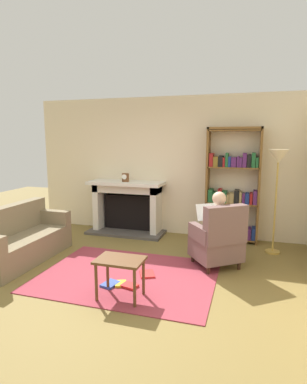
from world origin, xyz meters
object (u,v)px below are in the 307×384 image
(bookshelf, at_px, (232,189))
(armchair_reading, at_px, (218,240))
(mantel_clock, at_px, (125,177))
(sofa_floral, at_px, (19,240))
(fireplace, at_px, (128,205))
(floor_lamp, at_px, (278,166))
(seated_reader, at_px, (215,225))
(side_table, at_px, (120,265))

(bookshelf, height_order, armchair_reading, bookshelf)
(mantel_clock, xyz_separation_m, sofa_floral, (-1.06, -1.84, -0.82))
(fireplace, xyz_separation_m, floor_lamp, (2.77, -0.42, 0.90))
(mantel_clock, bearing_deg, seated_reader, -30.85)
(mantel_clock, distance_m, side_table, 2.77)
(bookshelf, xyz_separation_m, side_table, (-1.12, -2.64, -0.57))
(armchair_reading, bearing_deg, side_table, 14.68)
(bookshelf, xyz_separation_m, seated_reader, (-0.17, -1.26, -0.36))
(seated_reader, height_order, sofa_floral, seated_reader)
(bookshelf, height_order, sofa_floral, bookshelf)
(mantel_clock, distance_m, armchair_reading, 2.41)
(sofa_floral, height_order, side_table, sofa_floral)
(bookshelf, bearing_deg, fireplace, -179.07)
(bookshelf, relative_size, sofa_floral, 1.23)
(sofa_floral, height_order, floor_lamp, floor_lamp)
(mantel_clock, relative_size, sofa_floral, 0.10)
(seated_reader, bearing_deg, mantel_clock, -67.88)
(armchair_reading, distance_m, floor_lamp, 1.60)
(mantel_clock, bearing_deg, armchair_reading, -31.95)
(fireplace, bearing_deg, bookshelf, 0.93)
(fireplace, bearing_deg, sofa_floral, -118.53)
(bookshelf, bearing_deg, floor_lamp, -32.11)
(fireplace, distance_m, armchair_reading, 2.36)
(side_table, relative_size, floor_lamp, 0.32)
(floor_lamp, bearing_deg, mantel_clock, 173.53)
(bookshelf, bearing_deg, side_table, -112.93)
(fireplace, bearing_deg, seated_reader, -33.07)
(seated_reader, relative_size, sofa_floral, 0.67)
(fireplace, height_order, armchair_reading, fireplace)
(fireplace, relative_size, seated_reader, 1.35)
(side_table, xyz_separation_m, floor_lamp, (1.83, 2.19, 1.05))
(sofa_floral, bearing_deg, side_table, -108.65)
(mantel_clock, xyz_separation_m, floor_lamp, (2.77, -0.31, 0.32))
(mantel_clock, height_order, floor_lamp, floor_lamp)
(fireplace, height_order, seated_reader, seated_reader)
(seated_reader, distance_m, side_table, 1.68)
(side_table, distance_m, floor_lamp, 3.04)
(mantel_clock, height_order, sofa_floral, mantel_clock)
(fireplace, distance_m, bookshelf, 2.10)
(mantel_clock, height_order, bookshelf, bookshelf)
(armchair_reading, height_order, floor_lamp, floor_lamp)
(mantel_clock, bearing_deg, bookshelf, 3.79)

